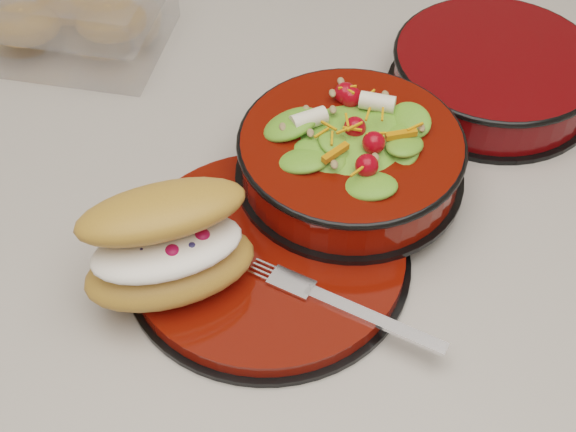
{
  "coord_description": "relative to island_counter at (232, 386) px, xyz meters",
  "views": [
    {
      "loc": [
        0.04,
        -0.59,
        1.48
      ],
      "look_at": [
        0.07,
        -0.11,
        0.94
      ],
      "focal_mm": 50.0,
      "sensor_mm": 36.0,
      "label": 1
    }
  ],
  "objects": [
    {
      "name": "island_counter",
      "position": [
        0.0,
        0.0,
        0.0
      ],
      "size": [
        1.24,
        0.74,
        0.9
      ],
      "color": "white",
      "rests_on": "ground"
    },
    {
      "name": "dinner_plate",
      "position": [
        0.05,
        -0.13,
        0.46
      ],
      "size": [
        0.26,
        0.26,
        0.02
      ],
      "rotation": [
        0.0,
        0.0,
        0.4
      ],
      "color": "black",
      "rests_on": "island_counter"
    },
    {
      "name": "salad_bowl",
      "position": [
        0.14,
        -0.04,
        0.5
      ],
      "size": [
        0.22,
        0.22,
        0.09
      ],
      "rotation": [
        0.0,
        0.0,
        0.32
      ],
      "color": "black",
      "rests_on": "dinner_plate"
    },
    {
      "name": "croissant",
      "position": [
        -0.03,
        -0.15,
        0.51
      ],
      "size": [
        0.16,
        0.13,
        0.09
      ],
      "rotation": [
        0.0,
        0.0,
        0.25
      ],
      "color": "#C3843B",
      "rests_on": "dinner_plate"
    },
    {
      "name": "fork",
      "position": [
        0.12,
        -0.2,
        0.47
      ],
      "size": [
        0.15,
        0.1,
        0.0
      ],
      "rotation": [
        0.0,
        0.0,
        1.0
      ],
      "color": "silver",
      "rests_on": "dinner_plate"
    },
    {
      "name": "pastry_box",
      "position": [
        -0.16,
        0.23,
        0.49
      ],
      "size": [
        0.26,
        0.21,
        0.09
      ],
      "rotation": [
        0.0,
        0.0,
        -0.27
      ],
      "color": "white",
      "rests_on": "island_counter"
    },
    {
      "name": "extra_bowl",
      "position": [
        0.32,
        0.09,
        0.48
      ],
      "size": [
        0.23,
        0.23,
        0.05
      ],
      "rotation": [
        0.0,
        0.0,
        -0.23
      ],
      "color": "black",
      "rests_on": "island_counter"
    }
  ]
}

